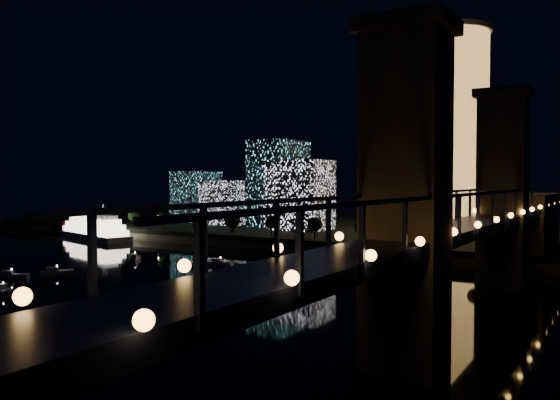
{
  "coord_description": "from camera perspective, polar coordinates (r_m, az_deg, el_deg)",
  "views": [
    {
      "loc": [
        92.09,
        -95.16,
        27.18
      ],
      "look_at": [
        -4.68,
        55.0,
        20.94
      ],
      "focal_mm": 35.0,
      "sensor_mm": 36.0,
      "label": 1
    }
  ],
  "objects": [
    {
      "name": "seawall",
      "position": [
        201.31,
        5.31,
        -5.34
      ],
      "size": [
        420.0,
        6.0,
        3.0
      ],
      "primitive_type": "cube",
      "color": "#6B5E4C",
      "rests_on": "ground"
    },
    {
      "name": "motorboats",
      "position": [
        148.28,
        -9.45,
        -8.27
      ],
      "size": [
        115.15,
        73.31,
        2.78
      ],
      "color": "silver",
      "rests_on": "ground"
    },
    {
      "name": "riverboat",
      "position": [
        273.57,
        -19.04,
        -2.9
      ],
      "size": [
        56.93,
        24.31,
        16.85
      ],
      "color": "silver",
      "rests_on": "ground"
    },
    {
      "name": "tower_cylindrical",
      "position": [
        247.0,
        17.26,
        6.83
      ],
      "size": [
        34.0,
        34.0,
        86.5
      ],
      "color": "#ECA04B",
      "rests_on": "far_bank"
    },
    {
      "name": "truss_bridge",
      "position": [
        103.11,
        17.42,
        -4.18
      ],
      "size": [
        13.0,
        266.0,
        50.0
      ],
      "color": "navy",
      "rests_on": "ground"
    },
    {
      "name": "esplanade_trees",
      "position": [
        220.65,
        -0.84,
        -2.34
      ],
      "size": [
        165.63,
        6.86,
        8.93
      ],
      "color": "black",
      "rests_on": "far_bank"
    },
    {
      "name": "street_lamps",
      "position": [
        228.06,
        -0.88,
        -2.57
      ],
      "size": [
        132.7,
        0.7,
        5.65
      ],
      "color": "black",
      "rests_on": "far_bank"
    },
    {
      "name": "ground",
      "position": [
        135.19,
        -11.19,
        -9.64
      ],
      "size": [
        520.0,
        520.0,
        0.0
      ],
      "primitive_type": "plane",
      "color": "black",
      "rests_on": "ground"
    },
    {
      "name": "midrise_blocks",
      "position": [
        271.76,
        -2.19,
        0.83
      ],
      "size": [
        95.0,
        36.03,
        42.0
      ],
      "color": "silver",
      "rests_on": "far_bank"
    },
    {
      "name": "tower_rectangular",
      "position": [
        252.35,
        13.3,
        4.14
      ],
      "size": [
        20.02,
        20.02,
        63.7
      ],
      "primitive_type": "cube",
      "color": "#ECA04B",
      "rests_on": "far_bank"
    },
    {
      "name": "far_bank",
      "position": [
        272.39,
        12.92,
        -3.25
      ],
      "size": [
        420.0,
        160.0,
        5.0
      ],
      "primitive_type": "cube",
      "color": "black",
      "rests_on": "ground"
    }
  ]
}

